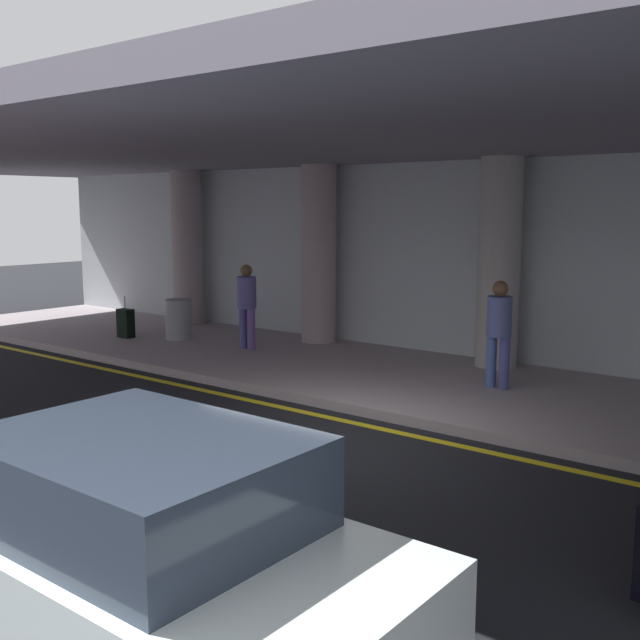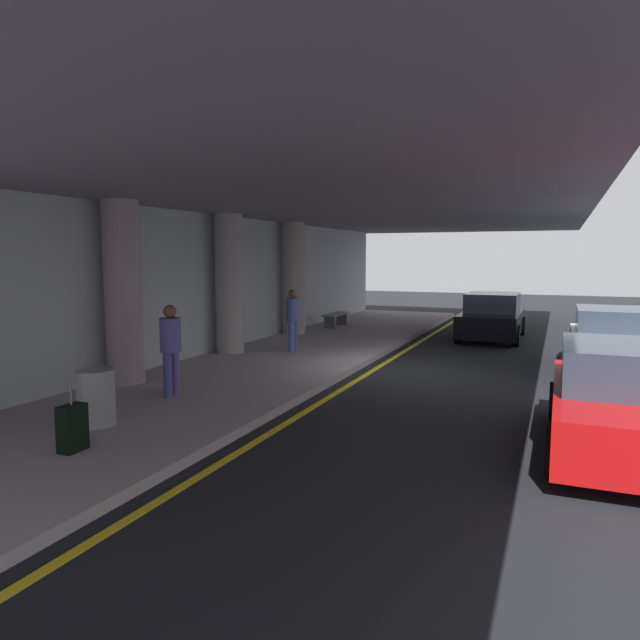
# 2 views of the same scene
# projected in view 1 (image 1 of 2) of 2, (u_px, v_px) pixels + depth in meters

# --- Properties ---
(ground_plane) EXTENTS (60.00, 60.00, 0.00)m
(ground_plane) POSITION_uv_depth(u_px,v_px,m) (336.00, 438.00, 9.66)
(ground_plane) COLOR black
(sidewalk) EXTENTS (26.00, 4.20, 0.15)m
(sidewalk) POSITION_uv_depth(u_px,v_px,m) (451.00, 387.00, 12.06)
(sidewalk) COLOR #A19498
(sidewalk) RESTS_ON ground
(lane_stripe_yellow) EXTENTS (26.00, 0.14, 0.01)m
(lane_stripe_yellow) POSITION_uv_depth(u_px,v_px,m) (366.00, 425.00, 10.19)
(lane_stripe_yellow) COLOR yellow
(lane_stripe_yellow) RESTS_ON ground
(support_column_far_left) EXTENTS (0.74, 0.74, 3.65)m
(support_column_far_left) POSITION_uv_depth(u_px,v_px,m) (188.00, 248.00, 17.92)
(support_column_far_left) COLOR #9E8D91
(support_column_far_left) RESTS_ON sidewalk
(support_column_left_mid) EXTENTS (0.74, 0.74, 3.65)m
(support_column_left_mid) POSITION_uv_depth(u_px,v_px,m) (319.00, 254.00, 15.48)
(support_column_left_mid) COLOR #A48D92
(support_column_left_mid) RESTS_ON sidewalk
(support_column_center) EXTENTS (0.74, 0.74, 3.65)m
(support_column_center) POSITION_uv_depth(u_px,v_px,m) (499.00, 263.00, 13.04)
(support_column_center) COLOR #9F9A96
(support_column_center) RESTS_ON sidewalk
(ceiling_overhang) EXTENTS (28.00, 13.20, 0.30)m
(ceiling_overhang) POSITION_uv_depth(u_px,v_px,m) (442.00, 139.00, 11.09)
(ceiling_overhang) COLOR gray
(ceiling_overhang) RESTS_ON support_column_far_left
(terminal_back_wall) EXTENTS (26.00, 0.30, 3.80)m
(terminal_back_wall) POSITION_uv_depth(u_px,v_px,m) (514.00, 265.00, 13.53)
(terminal_back_wall) COLOR #B1B9C0
(terminal_back_wall) RESTS_ON ground
(car_white) EXTENTS (4.10, 1.92, 1.50)m
(car_white) POSITION_uv_depth(u_px,v_px,m) (136.00, 548.00, 4.96)
(car_white) COLOR white
(car_white) RESTS_ON ground
(traveler_with_luggage) EXTENTS (0.38, 0.38, 1.68)m
(traveler_with_luggage) POSITION_uv_depth(u_px,v_px,m) (499.00, 327.00, 11.55)
(traveler_with_luggage) COLOR #425AA1
(traveler_with_luggage) RESTS_ON sidewalk
(person_waiting_for_ride) EXTENTS (0.38, 0.38, 1.68)m
(person_waiting_for_ride) POSITION_uv_depth(u_px,v_px,m) (247.00, 301.00, 14.74)
(person_waiting_for_ride) COLOR #464685
(person_waiting_for_ride) RESTS_ON sidewalk
(suitcase_upright_primary) EXTENTS (0.36, 0.22, 0.90)m
(suitcase_upright_primary) POSITION_uv_depth(u_px,v_px,m) (126.00, 323.00, 16.14)
(suitcase_upright_primary) COLOR black
(suitcase_upright_primary) RESTS_ON sidewalk
(trash_bin_steel) EXTENTS (0.56, 0.56, 0.85)m
(trash_bin_steel) POSITION_uv_depth(u_px,v_px,m) (179.00, 319.00, 15.95)
(trash_bin_steel) COLOR gray
(trash_bin_steel) RESTS_ON sidewalk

